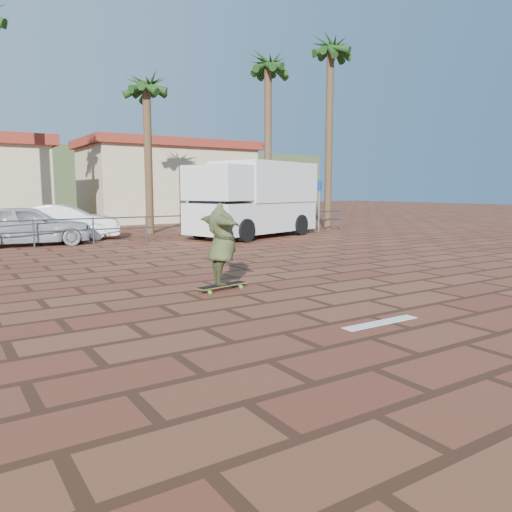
{
  "coord_description": "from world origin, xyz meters",
  "views": [
    {
      "loc": [
        -4.85,
        -6.3,
        1.99
      ],
      "look_at": [
        -0.0,
        1.17,
        0.8
      ],
      "focal_mm": 35.0,
      "sensor_mm": 36.0,
      "label": 1
    }
  ],
  "objects_px": {
    "longboard": "(222,286)",
    "skateboarder": "(222,244)",
    "campervan": "(254,198)",
    "car_white": "(65,222)",
    "car_silver": "(28,225)"
  },
  "relations": [
    {
      "from": "longboard",
      "to": "skateboarder",
      "type": "xyz_separation_m",
      "value": [
        -0.0,
        -0.0,
        0.83
      ]
    },
    {
      "from": "skateboarder",
      "to": "campervan",
      "type": "height_order",
      "value": "campervan"
    },
    {
      "from": "longboard",
      "to": "campervan",
      "type": "bearing_deg",
      "value": 43.07
    },
    {
      "from": "campervan",
      "to": "car_white",
      "type": "xyz_separation_m",
      "value": [
        -7.06,
        2.93,
        -0.95
      ]
    },
    {
      "from": "car_silver",
      "to": "longboard",
      "type": "bearing_deg",
      "value": -162.48
    },
    {
      "from": "campervan",
      "to": "car_silver",
      "type": "height_order",
      "value": "campervan"
    },
    {
      "from": "skateboarder",
      "to": "campervan",
      "type": "relative_size",
      "value": 0.31
    },
    {
      "from": "car_silver",
      "to": "skateboarder",
      "type": "bearing_deg",
      "value": -162.48
    },
    {
      "from": "skateboarder",
      "to": "car_white",
      "type": "distance_m",
      "value": 12.22
    },
    {
      "from": "skateboarder",
      "to": "car_white",
      "type": "xyz_separation_m",
      "value": [
        -0.33,
        12.22,
        -0.23
      ]
    },
    {
      "from": "skateboarder",
      "to": "car_silver",
      "type": "distance_m",
      "value": 10.94
    },
    {
      "from": "skateboarder",
      "to": "car_silver",
      "type": "bearing_deg",
      "value": 19.79
    },
    {
      "from": "car_silver",
      "to": "car_white",
      "type": "xyz_separation_m",
      "value": [
        1.56,
        1.44,
        -0.03
      ]
    },
    {
      "from": "skateboarder",
      "to": "car_silver",
      "type": "height_order",
      "value": "skateboarder"
    },
    {
      "from": "longboard",
      "to": "car_silver",
      "type": "relative_size",
      "value": 0.28
    }
  ]
}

